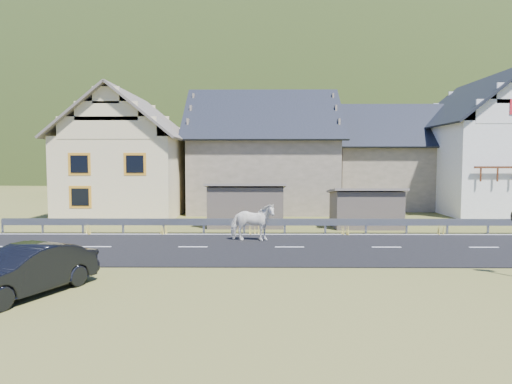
{
  "coord_description": "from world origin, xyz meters",
  "views": [
    {
      "loc": [
        -1.23,
        -18.62,
        3.62
      ],
      "look_at": [
        -1.42,
        3.9,
        2.05
      ],
      "focal_mm": 32.0,
      "sensor_mm": 36.0,
      "label": 1
    }
  ],
  "objects": [
    {
      "name": "house_white",
      "position": [
        15.0,
        14.0,
        5.06
      ],
      "size": [
        8.8,
        10.8,
        9.7
      ],
      "color": "white",
      "rests_on": "ground"
    },
    {
      "name": "house_stone_a",
      "position": [
        -1.0,
        15.0,
        4.63
      ],
      "size": [
        10.8,
        9.8,
        8.9
      ],
      "color": "gray",
      "rests_on": "ground"
    },
    {
      "name": "lane_markings",
      "position": [
        0.0,
        0.0,
        0.04
      ],
      "size": [
        60.0,
        6.6,
        0.01
      ],
      "primitive_type": "cube",
      "color": "silver",
      "rests_on": "road"
    },
    {
      "name": "shed_left",
      "position": [
        -2.0,
        6.5,
        1.1
      ],
      "size": [
        4.3,
        3.3,
        2.4
      ],
      "primitive_type": "cube",
      "color": "#6A5E52",
      "rests_on": "ground"
    },
    {
      "name": "house_cream",
      "position": [
        -10.0,
        12.0,
        4.36
      ],
      "size": [
        7.8,
        9.8,
        8.3
      ],
      "color": "beige",
      "rests_on": "ground"
    },
    {
      "name": "car",
      "position": [
        -7.52,
        -6.67,
        0.67
      ],
      "size": [
        2.9,
        4.29,
        1.34
      ],
      "primitive_type": "imported",
      "rotation": [
        0.0,
        0.0,
        -0.41
      ],
      "color": "black",
      "rests_on": "ground"
    },
    {
      "name": "shed_right",
      "position": [
        4.5,
        6.0,
        1.0
      ],
      "size": [
        3.8,
        2.9,
        2.2
      ],
      "primitive_type": "cube",
      "color": "#6A5E52",
      "rests_on": "ground"
    },
    {
      "name": "horse",
      "position": [
        -1.56,
        1.46,
        0.88
      ],
      "size": [
        1.04,
        2.05,
        1.68
      ],
      "primitive_type": "imported",
      "rotation": [
        0.0,
        0.0,
        1.5
      ],
      "color": "white",
      "rests_on": "road"
    },
    {
      "name": "guardrail",
      "position": [
        -0.0,
        3.68,
        0.56
      ],
      "size": [
        28.1,
        0.09,
        0.75
      ],
      "color": "#93969B",
      "rests_on": "ground"
    },
    {
      "name": "ground",
      "position": [
        0.0,
        0.0,
        0.0
      ],
      "size": [
        160.0,
        160.0,
        0.0
      ],
      "primitive_type": "plane",
      "color": "#454B19",
      "rests_on": "ground"
    },
    {
      "name": "road",
      "position": [
        0.0,
        0.0,
        0.02
      ],
      "size": [
        60.0,
        7.0,
        0.04
      ],
      "primitive_type": "cube",
      "color": "black",
      "rests_on": "ground"
    },
    {
      "name": "mountain",
      "position": [
        5.0,
        180.0,
        -20.0
      ],
      "size": [
        440.0,
        280.0,
        260.0
      ],
      "primitive_type": "ellipsoid",
      "color": "#223110",
      "rests_on": "ground"
    },
    {
      "name": "house_stone_b",
      "position": [
        9.0,
        17.0,
        4.24
      ],
      "size": [
        9.8,
        8.8,
        8.1
      ],
      "color": "gray",
      "rests_on": "ground"
    },
    {
      "name": "conifer_patch",
      "position": [
        -55.0,
        110.0,
        6.0
      ],
      "size": [
        76.0,
        50.0,
        28.0
      ],
      "primitive_type": "ellipsoid",
      "color": "black",
      "rests_on": "ground"
    }
  ]
}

